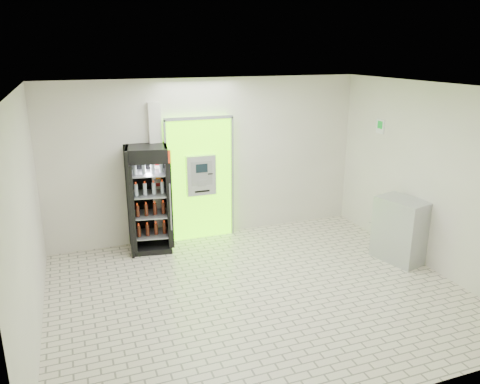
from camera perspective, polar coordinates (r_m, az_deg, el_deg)
ground at (r=7.15m, az=2.19°, el=-12.16°), size 6.00×6.00×0.00m
room_shell at (r=6.46m, az=2.37°, el=2.25°), size 6.00×6.00×6.00m
atm_assembly at (r=8.78m, az=-4.93°, el=1.69°), size 1.30×0.24×2.33m
pillar at (r=8.62m, az=-10.02°, el=2.08°), size 0.22×0.11×2.60m
beverage_cooler at (r=8.44m, az=-11.02°, el=-1.08°), size 0.80×0.76×1.89m
steel_cabinet at (r=8.42m, az=19.01°, el=-4.38°), size 0.75×0.93×1.09m
exit_sign at (r=9.07m, az=16.74°, el=7.68°), size 0.02×0.22×0.26m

